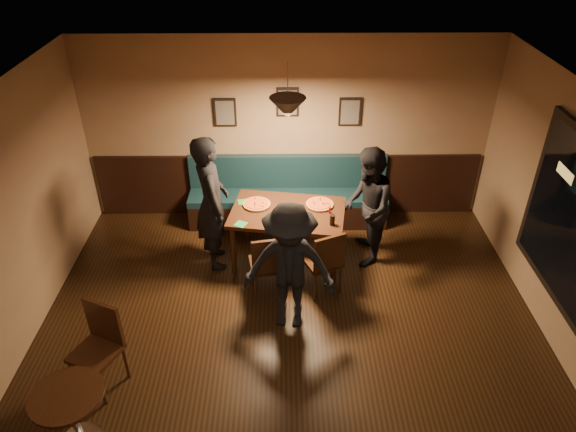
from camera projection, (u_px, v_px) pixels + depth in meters
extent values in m
plane|color=black|center=(291.00, 386.00, 5.56)|extent=(7.00, 7.00, 0.00)
plane|color=silver|center=(292.00, 145.00, 4.05)|extent=(7.00, 7.00, 0.00)
plane|color=#8C704F|center=(288.00, 131.00, 7.75)|extent=(6.00, 0.00, 6.00)
cube|color=black|center=(288.00, 185.00, 8.21)|extent=(5.88, 0.06, 1.00)
cube|color=black|center=(225.00, 112.00, 7.55)|extent=(0.32, 0.04, 0.42)
cube|color=black|center=(288.00, 102.00, 7.48)|extent=(0.32, 0.04, 0.42)
cube|color=black|center=(350.00, 112.00, 7.57)|extent=(0.32, 0.04, 0.42)
cone|color=black|center=(288.00, 108.00, 6.21)|extent=(0.44, 0.44, 0.25)
cube|color=black|center=(288.00, 236.00, 7.21)|extent=(1.63, 1.19, 0.80)
imported|color=black|center=(212.00, 203.00, 6.89)|extent=(0.60, 0.78, 1.89)
imported|color=black|center=(367.00, 207.00, 7.00)|extent=(0.70, 0.87, 1.68)
imported|color=black|center=(290.00, 268.00, 5.94)|extent=(1.14, 0.75, 1.65)
cylinder|color=gold|center=(257.00, 204.00, 7.10)|extent=(0.48, 0.48, 0.04)
cylinder|color=orange|center=(287.00, 217.00, 6.83)|extent=(0.41, 0.41, 0.04)
cylinder|color=orange|center=(320.00, 204.00, 7.10)|extent=(0.46, 0.46, 0.04)
cylinder|color=black|center=(332.00, 220.00, 6.67)|extent=(0.07, 0.07, 0.14)
cylinder|color=#A3050A|center=(330.00, 209.00, 6.92)|extent=(0.04, 0.04, 0.12)
cube|color=#217E2B|center=(243.00, 202.00, 7.18)|extent=(0.17, 0.17, 0.01)
cube|color=#207839|center=(241.00, 224.00, 6.72)|extent=(0.19, 0.19, 0.01)
cube|color=silver|center=(283.00, 228.00, 6.64)|extent=(0.17, 0.07, 0.00)
cylinder|color=black|center=(74.00, 419.00, 4.82)|extent=(0.66, 0.66, 0.69)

